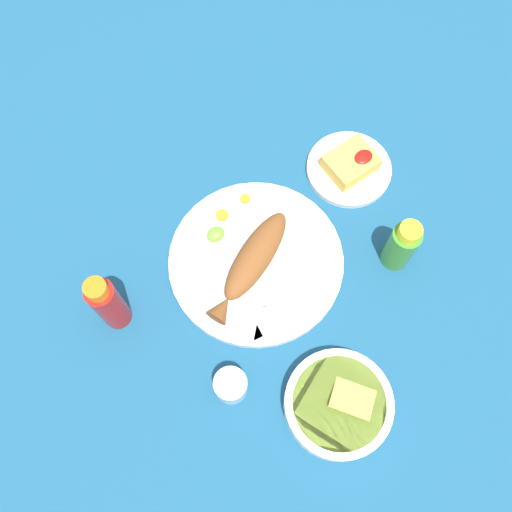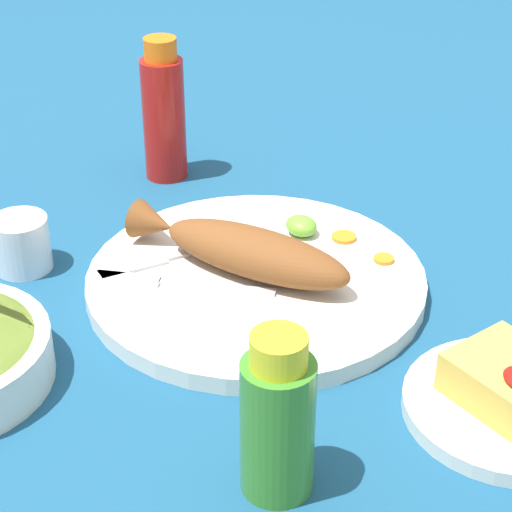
% 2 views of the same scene
% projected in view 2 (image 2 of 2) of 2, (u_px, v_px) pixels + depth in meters
% --- Properties ---
extents(ground_plane, '(4.00, 4.00, 0.00)m').
position_uv_depth(ground_plane, '(256.00, 288.00, 0.93)').
color(ground_plane, navy).
extents(main_plate, '(0.34, 0.34, 0.02)m').
position_uv_depth(main_plate, '(256.00, 281.00, 0.92)').
color(main_plate, silver).
rests_on(main_plate, ground_plane).
extents(fried_fish, '(0.24, 0.15, 0.05)m').
position_uv_depth(fried_fish, '(243.00, 249.00, 0.91)').
color(fried_fish, brown).
rests_on(fried_fish, main_plate).
extents(fork_near, '(0.14, 0.14, 0.00)m').
position_uv_depth(fork_near, '(169.00, 283.00, 0.90)').
color(fork_near, silver).
rests_on(fork_near, main_plate).
extents(fork_far, '(0.04, 0.19, 0.00)m').
position_uv_depth(fork_far, '(174.00, 256.00, 0.94)').
color(fork_far, silver).
rests_on(fork_far, main_plate).
extents(carrot_slice_near, '(0.02, 0.02, 0.00)m').
position_uv_depth(carrot_slice_near, '(384.00, 259.00, 0.94)').
color(carrot_slice_near, orange).
rests_on(carrot_slice_near, main_plate).
extents(carrot_slice_mid, '(0.03, 0.03, 0.00)m').
position_uv_depth(carrot_slice_mid, '(345.00, 238.00, 0.97)').
color(carrot_slice_mid, orange).
rests_on(carrot_slice_mid, main_plate).
extents(lime_wedge_main, '(0.04, 0.03, 0.02)m').
position_uv_depth(lime_wedge_main, '(301.00, 226.00, 0.98)').
color(lime_wedge_main, '#6BB233').
rests_on(lime_wedge_main, main_plate).
extents(hot_sauce_bottle_red, '(0.05, 0.05, 0.17)m').
position_uv_depth(hot_sauce_bottle_red, '(164.00, 113.00, 1.10)').
color(hot_sauce_bottle_red, '#B21914').
rests_on(hot_sauce_bottle_red, ground_plane).
extents(hot_sauce_bottle_green, '(0.05, 0.05, 0.14)m').
position_uv_depth(hot_sauce_bottle_green, '(278.00, 419.00, 0.66)').
color(hot_sauce_bottle_green, '#3D8428').
rests_on(hot_sauce_bottle_green, ground_plane).
extents(salt_cup, '(0.06, 0.06, 0.06)m').
position_uv_depth(salt_cup, '(22.00, 247.00, 0.95)').
color(salt_cup, silver).
rests_on(salt_cup, ground_plane).
extents(side_plate_fries, '(0.17, 0.17, 0.01)m').
position_uv_depth(side_plate_fries, '(509.00, 407.00, 0.76)').
color(side_plate_fries, silver).
rests_on(side_plate_fries, ground_plane).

